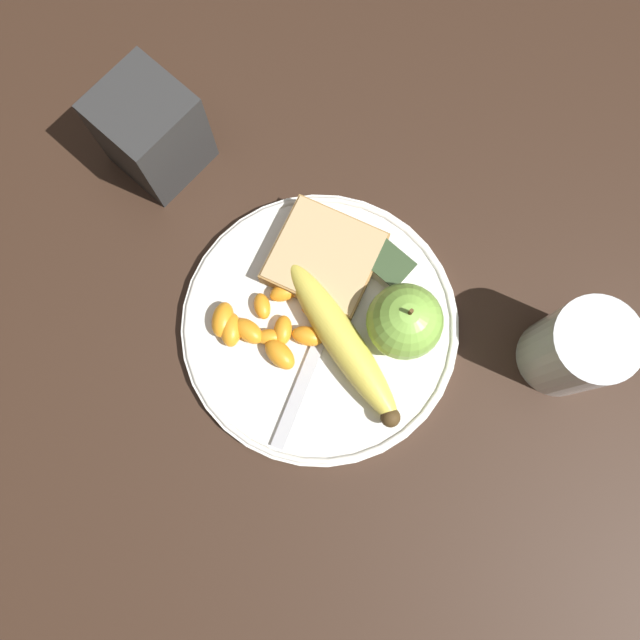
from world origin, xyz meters
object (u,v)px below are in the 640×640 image
object	(u,v)px
apple	(405,322)
jam_packet	(389,266)
juice_glass	(574,349)
banana	(341,344)
fork	(324,331)
condiment_caddy	(152,132)
bread_slice	(324,258)
plate	(320,325)

from	to	relation	value
apple	jam_packet	world-z (taller)	apple
juice_glass	apple	distance (m)	0.15
juice_glass	banana	xyz separation A→B (m)	(-0.16, -0.13, -0.02)
juice_glass	fork	world-z (taller)	juice_glass
banana	condiment_caddy	world-z (taller)	condiment_caddy
bread_slice	condiment_caddy	xyz separation A→B (m)	(-0.20, -0.02, 0.03)
apple	fork	world-z (taller)	apple
juice_glass	bread_slice	xyz separation A→B (m)	(-0.22, -0.08, -0.02)
apple	banana	bearing A→B (deg)	-121.65
bread_slice	banana	bearing A→B (deg)	-37.93
banana	jam_packet	size ratio (longest dim) A/B	4.45
banana	bread_slice	bearing A→B (deg)	142.07
condiment_caddy	juice_glass	bearing A→B (deg)	13.33
jam_packet	bread_slice	bearing A→B (deg)	-145.85
apple	fork	bearing A→B (deg)	-136.48
plate	bread_slice	size ratio (longest dim) A/B	2.24
fork	jam_packet	world-z (taller)	jam_packet
juice_glass	apple	bearing A→B (deg)	-147.72
apple	fork	distance (m)	0.08
apple	condiment_caddy	distance (m)	0.30
jam_packet	fork	bearing A→B (deg)	-93.58
banana	fork	bearing A→B (deg)	179.44
apple	fork	xyz separation A→B (m)	(-0.05, -0.05, -0.03)
apple	jam_packet	distance (m)	0.06
juice_glass	condiment_caddy	bearing A→B (deg)	-166.67
plate	fork	world-z (taller)	fork
fork	condiment_caddy	world-z (taller)	condiment_caddy
apple	condiment_caddy	size ratio (longest dim) A/B	0.78
juice_glass	apple	world-z (taller)	juice_glass
juice_glass	jam_packet	world-z (taller)	juice_glass
fork	condiment_caddy	bearing A→B (deg)	62.92
apple	jam_packet	size ratio (longest dim) A/B	1.95
apple	bread_slice	bearing A→B (deg)	178.63
bread_slice	condiment_caddy	bearing A→B (deg)	-173.62
fork	jam_packet	distance (m)	0.09
condiment_caddy	plate	bearing A→B (deg)	-6.43
plate	condiment_caddy	bearing A→B (deg)	173.57
apple	fork	size ratio (longest dim) A/B	0.41
juice_glass	bread_slice	size ratio (longest dim) A/B	0.84
plate	banana	world-z (taller)	banana
banana	bread_slice	distance (m)	0.08
plate	apple	world-z (taller)	apple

